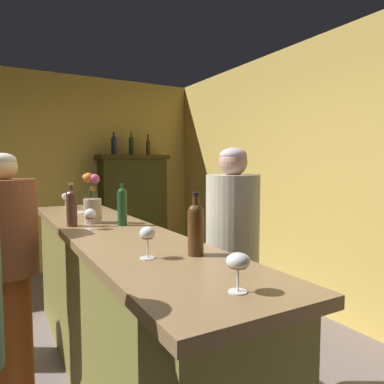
{
  "coord_description": "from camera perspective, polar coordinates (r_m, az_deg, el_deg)",
  "views": [
    {
      "loc": [
        -0.19,
        -2.15,
        1.51
      ],
      "look_at": [
        1.22,
        0.35,
        1.29
      ],
      "focal_mm": 33.3,
      "sensor_mm": 36.0,
      "label": 1
    }
  ],
  "objects": [
    {
      "name": "cheese_plate",
      "position": [
        3.3,
        -17.17,
        -3.17
      ],
      "size": [
        0.17,
        0.17,
        0.01
      ],
      "primitive_type": "cylinder",
      "color": "white",
      "rests_on": "bar_counter"
    },
    {
      "name": "wine_bottle_merlot",
      "position": [
        2.62,
        -18.71,
        -2.17
      ],
      "size": [
        0.07,
        0.07,
        0.3
      ],
      "color": "#4E2D20",
      "rests_on": "bar_counter"
    },
    {
      "name": "wine_glass_front",
      "position": [
        1.66,
        -7.14,
        -6.87
      ],
      "size": [
        0.07,
        0.07,
        0.15
      ],
      "color": "white",
      "rests_on": "bar_counter"
    },
    {
      "name": "display_bottle_midleft",
      "position": [
        5.37,
        -9.7,
        7.48
      ],
      "size": [
        0.07,
        0.07,
        0.35
      ],
      "color": "#15311A",
      "rests_on": "display_cabinet"
    },
    {
      "name": "wine_glass_spare",
      "position": [
        2.46,
        -16.03,
        -3.59
      ],
      "size": [
        0.08,
        0.08,
        0.14
      ],
      "color": "white",
      "rests_on": "bar_counter"
    },
    {
      "name": "display_bottle_left",
      "position": [
        5.28,
        -12.39,
        7.45
      ],
      "size": [
        0.08,
        0.08,
        0.33
      ],
      "color": "#1F233F",
      "rests_on": "display_cabinet"
    },
    {
      "name": "display_bottle_center",
      "position": [
        5.46,
        -7.04,
        7.27
      ],
      "size": [
        0.06,
        0.06,
        0.32
      ],
      "color": "#442B15",
      "rests_on": "display_cabinet"
    },
    {
      "name": "wall_right",
      "position": [
        3.61,
        23.97,
        2.09
      ],
      "size": [
        0.12,
        6.37,
        2.77
      ],
      "primitive_type": "cube",
      "color": "#D7B352",
      "rests_on": "ground"
    },
    {
      "name": "wine_glass_rear",
      "position": [
        3.75,
        -19.63,
        -0.79
      ],
      "size": [
        0.07,
        0.07,
        0.15
      ],
      "color": "white",
      "rests_on": "bar_counter"
    },
    {
      "name": "flower_arrangement",
      "position": [
        2.72,
        -15.67,
        -1.71
      ],
      "size": [
        0.13,
        0.13,
        0.37
      ],
      "color": "tan",
      "rests_on": "bar_counter"
    },
    {
      "name": "display_cabinet",
      "position": [
        5.4,
        -9.41,
        -2.52
      ],
      "size": [
        1.04,
        0.4,
        1.65
      ],
      "color": "#2A2A0E",
      "rests_on": "ground"
    },
    {
      "name": "bar_counter",
      "position": [
        2.6,
        -12.4,
        -17.48
      ],
      "size": [
        0.63,
        3.12,
        1.08
      ],
      "color": "olive",
      "rests_on": "ground"
    },
    {
      "name": "wine_glass_mid",
      "position": [
        1.23,
        7.39,
        -11.23
      ],
      "size": [
        0.08,
        0.08,
        0.14
      ],
      "color": "white",
      "rests_on": "bar_counter"
    },
    {
      "name": "bartender",
      "position": [
        2.32,
        6.47,
        -11.21
      ],
      "size": [
        0.34,
        0.34,
        1.61
      ],
      "rotation": [
        0.0,
        0.0,
        3.14
      ],
      "color": "#263424",
      "rests_on": "ground"
    },
    {
      "name": "wall_back",
      "position": [
        5.33,
        -27.48,
        2.62
      ],
      "size": [
        5.42,
        0.12,
        2.77
      ],
      "primitive_type": "cube",
      "color": "#D8B452",
      "rests_on": "ground"
    },
    {
      "name": "wine_bottle_pinot",
      "position": [
        2.56,
        -11.12,
        -2.01
      ],
      "size": [
        0.07,
        0.07,
        0.32
      ],
      "color": "#1C3F1D",
      "rests_on": "bar_counter"
    },
    {
      "name": "patron_in_grey",
      "position": [
        2.56,
        -27.55,
        -10.83
      ],
      "size": [
        0.38,
        0.38,
        1.58
      ],
      "rotation": [
        0.0,
        0.0,
        -0.42
      ],
      "color": "brown",
      "rests_on": "ground"
    },
    {
      "name": "wine_bottle_malbec",
      "position": [
        1.7,
        0.59,
        -5.54
      ],
      "size": [
        0.08,
        0.08,
        0.3
      ],
      "color": "#492C14",
      "rests_on": "bar_counter"
    }
  ]
}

